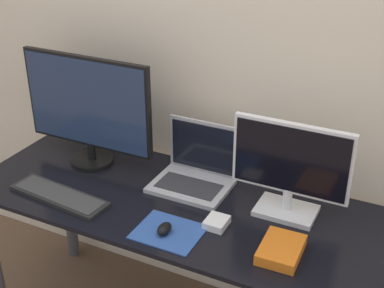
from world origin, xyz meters
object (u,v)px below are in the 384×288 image
(keyboard, at_px, (59,196))
(book, at_px, (281,250))
(monitor_left, at_px, (88,108))
(mouse, at_px, (165,229))
(monitor_right, at_px, (290,168))
(laptop, at_px, (196,170))
(power_brick, at_px, (217,223))

(keyboard, xyz_separation_m, book, (0.89, 0.05, 0.01))
(monitor_left, bearing_deg, mouse, -30.71)
(keyboard, distance_m, mouse, 0.49)
(keyboard, distance_m, book, 0.90)
(keyboard, xyz_separation_m, mouse, (0.49, -0.02, 0.01))
(monitor_left, distance_m, book, 1.01)
(monitor_right, height_order, mouse, monitor_right)
(laptop, bearing_deg, mouse, -81.38)
(mouse, height_order, book, mouse)
(laptop, bearing_deg, monitor_left, -174.48)
(book, bearing_deg, monitor_left, 165.39)
(monitor_right, bearing_deg, laptop, 173.31)
(monitor_right, relative_size, power_brick, 4.88)
(monitor_left, height_order, monitor_right, monitor_left)
(power_brick, bearing_deg, keyboard, -170.83)
(monitor_left, distance_m, keyboard, 0.39)
(monitor_left, xyz_separation_m, book, (0.95, -0.25, -0.24))
(mouse, xyz_separation_m, power_brick, (0.14, 0.13, -0.01))
(monitor_left, height_order, power_brick, monitor_left)
(keyboard, height_order, mouse, mouse)
(monitor_right, bearing_deg, mouse, -137.03)
(monitor_left, relative_size, mouse, 8.46)
(book, relative_size, power_brick, 2.09)
(monitor_left, relative_size, power_brick, 6.76)
(monitor_left, relative_size, book, 3.24)
(monitor_right, relative_size, laptop, 1.42)
(monitor_right, height_order, power_brick, monitor_right)
(monitor_left, height_order, book, monitor_left)
(laptop, bearing_deg, keyboard, -141.56)
(monitor_right, xyz_separation_m, keyboard, (-0.84, -0.30, -0.18))
(laptop, height_order, book, laptop)
(monitor_right, height_order, keyboard, monitor_right)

